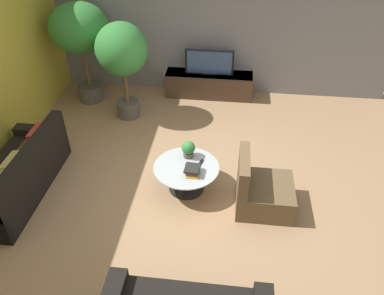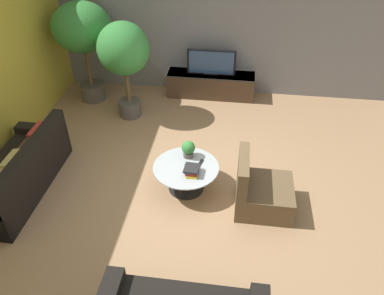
{
  "view_description": "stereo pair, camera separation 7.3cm",
  "coord_description": "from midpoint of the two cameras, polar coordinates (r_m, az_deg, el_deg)",
  "views": [
    {
      "loc": [
        0.48,
        -4.26,
        3.98
      ],
      "look_at": [
        -0.05,
        0.28,
        0.55
      ],
      "focal_mm": 35.0,
      "sensor_mm": 36.0,
      "label": 1
    },
    {
      "loc": [
        0.56,
        -4.25,
        3.98
      ],
      "look_at": [
        -0.05,
        0.28,
        0.55
      ],
      "focal_mm": 35.0,
      "sensor_mm": 36.0,
      "label": 2
    }
  ],
  "objects": [
    {
      "name": "back_wall_stone",
      "position": [
        7.93,
        3.66,
        18.58
      ],
      "size": [
        7.4,
        0.12,
        3.0
      ],
      "primitive_type": "cube",
      "color": "slate",
      "rests_on": "ground"
    },
    {
      "name": "television",
      "position": [
        7.89,
        3.27,
        12.84
      ],
      "size": [
        1.0,
        0.13,
        0.53
      ],
      "color": "black",
      "rests_on": "media_console"
    },
    {
      "name": "potted_palm_tall",
      "position": [
        7.79,
        -16.08,
        16.56
      ],
      "size": [
        1.13,
        1.13,
        2.02
      ],
      "color": "#514C47",
      "rests_on": "ground"
    },
    {
      "name": "potted_plant_tabletop",
      "position": [
        5.65,
        -0.19,
        -0.2
      ],
      "size": [
        0.21,
        0.21,
        0.27
      ],
      "color": "#514C47",
      "rests_on": "coffee_table"
    },
    {
      "name": "potted_palm_corner",
      "position": [
        7.04,
        -10.06,
        13.98
      ],
      "size": [
        0.94,
        0.94,
        1.87
      ],
      "color": "#514C47",
      "rests_on": "ground"
    },
    {
      "name": "couch_by_wall",
      "position": [
        6.18,
        -24.54,
        -3.71
      ],
      "size": [
        0.84,
        2.05,
        0.84
      ],
      "rotation": [
        0.0,
        0.0,
        -1.57
      ],
      "color": "black",
      "rests_on": "ground"
    },
    {
      "name": "coffee_table",
      "position": [
        5.63,
        -0.55,
        -3.96
      ],
      "size": [
        0.98,
        0.98,
        0.42
      ],
      "color": "black",
      "rests_on": "ground"
    },
    {
      "name": "book_stack",
      "position": [
        5.41,
        0.36,
        -3.41
      ],
      "size": [
        0.24,
        0.29,
        0.12
      ],
      "color": "gold",
      "rests_on": "coffee_table"
    },
    {
      "name": "armchair_wicker",
      "position": [
        5.46,
        10.76,
        -6.69
      ],
      "size": [
        0.8,
        0.76,
        0.86
      ],
      "rotation": [
        0.0,
        0.0,
        1.57
      ],
      "color": "brown",
      "rests_on": "ground"
    },
    {
      "name": "media_console",
      "position": [
        8.11,
        3.15,
        9.58
      ],
      "size": [
        1.87,
        0.5,
        0.52
      ],
      "color": "#473323",
      "rests_on": "ground"
    },
    {
      "name": "remote_black",
      "position": [
        5.61,
        1.67,
        -2.32
      ],
      "size": [
        0.08,
        0.16,
        0.02
      ],
      "primitive_type": "cube",
      "rotation": [
        0.0,
        0.0,
        -0.26
      ],
      "color": "black",
      "rests_on": "coffee_table"
    },
    {
      "name": "ground_plane",
      "position": [
        5.85,
        0.47,
        -5.99
      ],
      "size": [
        24.0,
        24.0,
        0.0
      ],
      "primitive_type": "plane",
      "color": "#9E7A56"
    }
  ]
}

